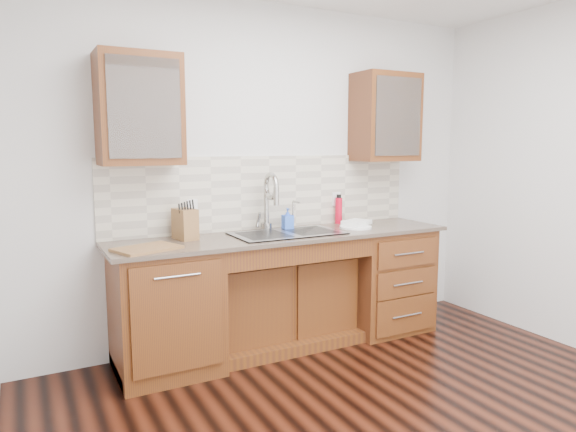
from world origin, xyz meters
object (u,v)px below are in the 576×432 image
water_bottle (339,211)px  cutting_board (147,248)px  knife_block (185,224)px  plate (356,227)px  soap_bottle (288,219)px

water_bottle → cutting_board: bearing=-167.7°
water_bottle → knife_block: bearing=-175.1°
plate → knife_block: bearing=173.7°
water_bottle → plate: bearing=-92.4°
plate → knife_block: size_ratio=1.19×
soap_bottle → knife_block: (-0.85, -0.03, 0.02)m
plate → water_bottle: bearing=87.6°
plate → knife_block: (-1.39, 0.15, 0.10)m
soap_bottle → knife_block: size_ratio=0.79×
soap_bottle → plate: size_ratio=0.67×
soap_bottle → plate: soap_bottle is taller
soap_bottle → water_bottle: size_ratio=0.79×
soap_bottle → knife_block: 0.85m
knife_block → cutting_board: bearing=-152.7°
knife_block → cutting_board: 0.44m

